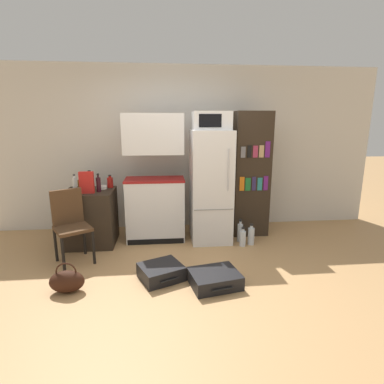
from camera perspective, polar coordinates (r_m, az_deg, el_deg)
ground_plane at (r=3.50m, az=-1.84°, el=-16.89°), size 24.00×24.00×0.00m
wall_back at (r=5.06m, az=-1.16°, el=8.24°), size 6.40×0.10×2.65m
side_table at (r=4.64m, az=-18.71°, el=-4.59°), size 0.69×0.65×0.80m
kitchen_hutch at (r=4.49m, az=-7.10°, el=1.43°), size 0.88×0.48×1.88m
refrigerator at (r=4.46m, az=3.55°, el=1.05°), size 0.58×0.67×1.65m
microwave at (r=4.36m, az=3.73°, el=13.39°), size 0.53×0.39×0.26m
bookshelf at (r=4.74m, az=11.20°, el=3.23°), size 0.55×0.32×1.92m
bottle_olive_oil at (r=4.74m, az=-18.86°, el=2.11°), size 0.08×0.08×0.26m
bottle_ketchup_red at (r=4.66m, az=-15.33°, el=1.80°), size 0.09×0.09×0.19m
bottle_clear_short at (r=4.55m, az=-20.06°, el=1.31°), size 0.06×0.06×0.21m
bottle_wine_dark at (r=4.41m, az=-17.38°, el=1.44°), size 0.06×0.06×0.26m
bottle_milk_white at (r=4.75m, az=-21.46°, el=1.68°), size 0.06×0.06×0.21m
bottle_amber_beer at (r=4.81m, az=-20.57°, el=1.53°), size 0.07×0.07×0.14m
bowl at (r=4.61m, az=-16.82°, el=0.84°), size 0.15×0.15×0.04m
cereal_box at (r=4.36m, az=-19.42°, el=1.71°), size 0.19×0.07×0.30m
chair at (r=4.11m, az=-22.20°, el=-4.94°), size 0.55×0.55×0.93m
suitcase_large_flat at (r=3.56m, az=-5.90°, el=-14.90°), size 0.58×0.55×0.16m
suitcase_small_flat at (r=3.43m, az=4.33°, el=-16.14°), size 0.60×0.52×0.15m
handbag at (r=3.53m, az=-22.73°, el=-15.40°), size 0.36×0.20×0.33m
water_bottle_front at (r=4.52m, az=11.19°, el=-8.16°), size 0.09×0.09×0.32m
water_bottle_middle at (r=4.60m, az=9.14°, el=-7.55°), size 0.08×0.08×0.35m
water_bottle_back at (r=4.44m, az=9.64°, el=-8.65°), size 0.09×0.09×0.29m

